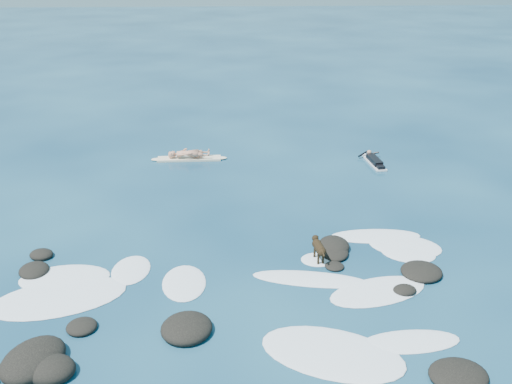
{
  "coord_description": "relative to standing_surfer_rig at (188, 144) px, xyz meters",
  "views": [
    {
      "loc": [
        -0.5,
        -15.17,
        9.31
      ],
      "look_at": [
        0.42,
        4.0,
        0.9
      ],
      "focal_mm": 40.0,
      "sensor_mm": 36.0,
      "label": 1
    }
  ],
  "objects": [
    {
      "name": "standing_surfer_rig",
      "position": [
        0.0,
        0.0,
        0.0
      ],
      "size": [
        3.54,
        0.71,
        2.02
      ],
      "rotation": [
        0.0,
        0.0,
        0.02
      ],
      "color": "beige",
      "rests_on": "ground"
    },
    {
      "name": "breaking_foam",
      "position": [
        2.8,
        -10.92,
        -0.79
      ],
      "size": [
        14.26,
        8.15,
        0.12
      ],
      "color": "white",
      "rests_on": "ground"
    },
    {
      "name": "dog",
      "position": [
        4.66,
        -9.46,
        -0.3
      ],
      "size": [
        0.4,
        1.18,
        0.75
      ],
      "rotation": [
        0.0,
        0.0,
        1.72
      ],
      "color": "black",
      "rests_on": "ground"
    },
    {
      "name": "paddling_surfer_rig",
      "position": [
        8.51,
        -0.91,
        -0.66
      ],
      "size": [
        1.03,
        2.33,
        0.4
      ],
      "rotation": [
        0.0,
        0.0,
        1.68
      ],
      "color": "silver",
      "rests_on": "ground"
    },
    {
      "name": "ground",
      "position": [
        2.42,
        -9.96,
        -0.8
      ],
      "size": [
        160.0,
        160.0,
        0.0
      ],
      "primitive_type": "plane",
      "color": "#0A2642",
      "rests_on": "ground"
    },
    {
      "name": "reef_rocks",
      "position": [
        0.99,
        -12.5,
        -0.68
      ],
      "size": [
        13.33,
        7.58,
        0.61
      ],
      "color": "black",
      "rests_on": "ground"
    }
  ]
}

